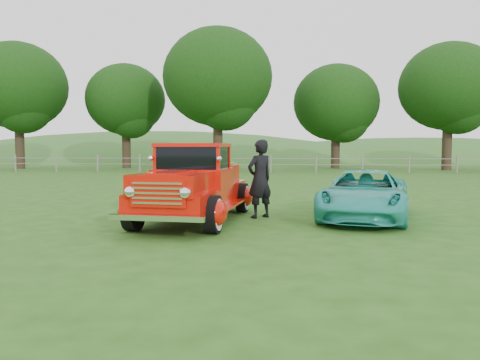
# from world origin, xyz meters

# --- Properties ---
(ground) EXTENTS (140.00, 140.00, 0.00)m
(ground) POSITION_xyz_m (0.00, 0.00, 0.00)
(ground) COLOR #244B14
(ground) RESTS_ON ground
(distant_hills) EXTENTS (116.00, 60.00, 18.00)m
(distant_hills) POSITION_xyz_m (-4.08, 59.46, -4.55)
(distant_hills) COLOR #2D5720
(distant_hills) RESTS_ON ground
(fence_line) EXTENTS (48.00, 0.12, 1.20)m
(fence_line) POSITION_xyz_m (0.00, 22.00, 0.60)
(fence_line) COLOR slate
(fence_line) RESTS_ON ground
(tree_far_west) EXTENTS (7.60, 7.60, 9.93)m
(tree_far_west) POSITION_xyz_m (-20.00, 26.00, 6.49)
(tree_far_west) COLOR #312018
(tree_far_west) RESTS_ON ground
(tree_mid_west) EXTENTS (6.40, 6.40, 8.46)m
(tree_mid_west) POSITION_xyz_m (-12.00, 28.00, 5.55)
(tree_mid_west) COLOR #312018
(tree_mid_west) RESTS_ON ground
(tree_near_west) EXTENTS (8.00, 8.00, 10.42)m
(tree_near_west) POSITION_xyz_m (-4.00, 25.00, 6.80)
(tree_near_west) COLOR #312018
(tree_near_west) RESTS_ON ground
(tree_near_east) EXTENTS (6.80, 6.80, 8.33)m
(tree_near_east) POSITION_xyz_m (5.00, 29.00, 5.25)
(tree_near_east) COLOR #312018
(tree_near_east) RESTS_ON ground
(tree_mid_east) EXTENTS (7.20, 7.20, 9.44)m
(tree_mid_east) POSITION_xyz_m (13.00, 27.00, 6.17)
(tree_mid_east) COLOR #312018
(tree_mid_east) RESTS_ON ground
(red_pickup) EXTENTS (2.57, 5.13, 1.78)m
(red_pickup) POSITION_xyz_m (-1.16, 1.23, 0.80)
(red_pickup) COLOR black
(red_pickup) RESTS_ON ground
(teal_sedan) EXTENTS (2.83, 4.48, 1.15)m
(teal_sedan) POSITION_xyz_m (2.80, 1.91, 0.58)
(teal_sedan) COLOR teal
(teal_sedan) RESTS_ON ground
(man) EXTENTS (0.81, 0.79, 1.87)m
(man) POSITION_xyz_m (0.32, 1.82, 0.94)
(man) COLOR black
(man) RESTS_ON ground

